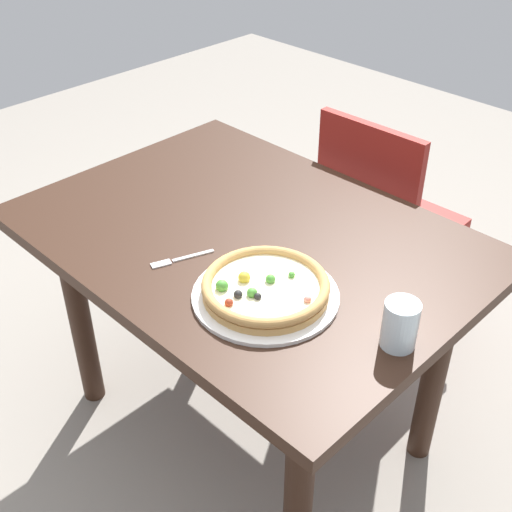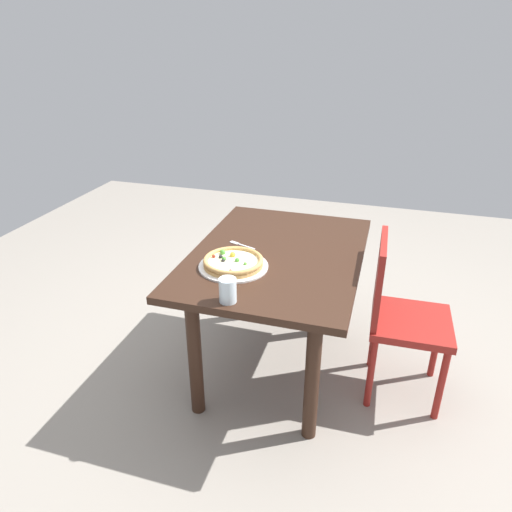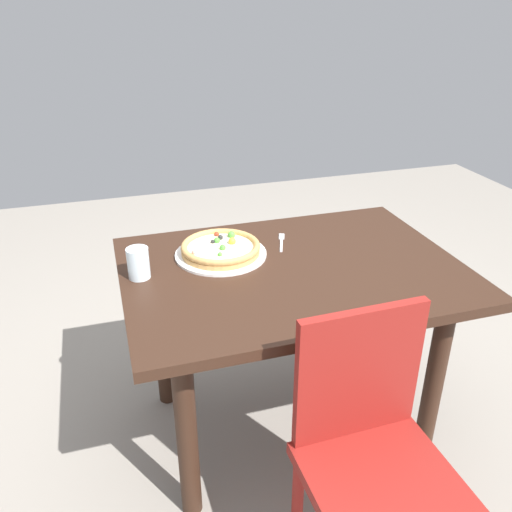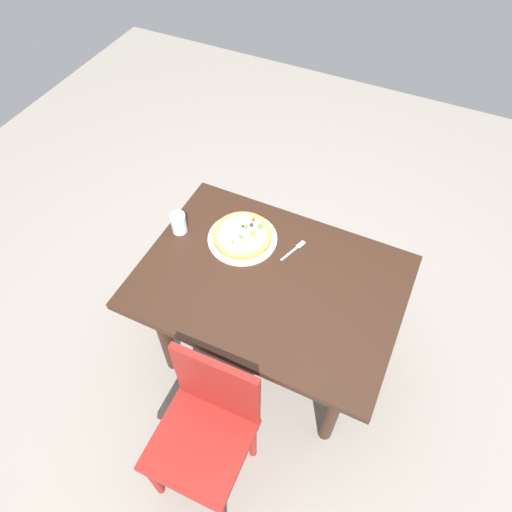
{
  "view_description": "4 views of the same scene",
  "coord_description": "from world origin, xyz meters",
  "px_view_note": "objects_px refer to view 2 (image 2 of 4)",
  "views": [
    {
      "loc": [
        -1.06,
        1.03,
        1.71
      ],
      "look_at": [
        -0.11,
        0.08,
        0.76
      ],
      "focal_mm": 46.54,
      "sensor_mm": 36.0,
      "label": 1
    },
    {
      "loc": [
        -2.15,
        -0.53,
        1.8
      ],
      "look_at": [
        -0.11,
        0.08,
        0.76
      ],
      "focal_mm": 32.79,
      "sensor_mm": 36.0,
      "label": 2
    },
    {
      "loc": [
        -0.62,
        -1.57,
        1.63
      ],
      "look_at": [
        -0.11,
        0.08,
        0.76
      ],
      "focal_mm": 36.96,
      "sensor_mm": 36.0,
      "label": 3
    },
    {
      "loc": [
        0.47,
        -1.16,
        2.5
      ],
      "look_at": [
        -0.11,
        0.08,
        0.76
      ],
      "focal_mm": 32.74,
      "sensor_mm": 36.0,
      "label": 4
    }
  ],
  "objects_px": {
    "fork": "(240,245)",
    "chair_near": "(399,313)",
    "pizza": "(233,262)",
    "dining_table": "(277,272)",
    "plate": "(233,266)",
    "drinking_glass": "(228,290)"
  },
  "relations": [
    {
      "from": "fork",
      "to": "drinking_glass",
      "type": "xyz_separation_m",
      "value": [
        -0.57,
        -0.13,
        0.05
      ]
    },
    {
      "from": "pizza",
      "to": "drinking_glass",
      "type": "distance_m",
      "value": 0.32
    },
    {
      "from": "fork",
      "to": "drinking_glass",
      "type": "bearing_deg",
      "value": 123.51
    },
    {
      "from": "chair_near",
      "to": "pizza",
      "type": "bearing_deg",
      "value": -76.03
    },
    {
      "from": "chair_near",
      "to": "pizza",
      "type": "height_order",
      "value": "chair_near"
    },
    {
      "from": "dining_table",
      "to": "plate",
      "type": "xyz_separation_m",
      "value": [
        -0.23,
        0.16,
        0.12
      ]
    },
    {
      "from": "dining_table",
      "to": "drinking_glass",
      "type": "bearing_deg",
      "value": 171.32
    },
    {
      "from": "pizza",
      "to": "plate",
      "type": "bearing_deg",
      "value": -118.61
    },
    {
      "from": "dining_table",
      "to": "chair_near",
      "type": "bearing_deg",
      "value": -90.14
    },
    {
      "from": "dining_table",
      "to": "pizza",
      "type": "xyz_separation_m",
      "value": [
        -0.23,
        0.17,
        0.14
      ]
    },
    {
      "from": "pizza",
      "to": "fork",
      "type": "bearing_deg",
      "value": 10.76
    },
    {
      "from": "pizza",
      "to": "drinking_glass",
      "type": "relative_size",
      "value": 2.7
    },
    {
      "from": "fork",
      "to": "chair_near",
      "type": "bearing_deg",
      "value": -161.99
    },
    {
      "from": "drinking_glass",
      "to": "dining_table",
      "type": "bearing_deg",
      "value": -8.68
    },
    {
      "from": "fork",
      "to": "plate",
      "type": "bearing_deg",
      "value": 121.27
    },
    {
      "from": "dining_table",
      "to": "fork",
      "type": "xyz_separation_m",
      "value": [
        0.03,
        0.21,
        0.12
      ]
    },
    {
      "from": "chair_near",
      "to": "pizza",
      "type": "xyz_separation_m",
      "value": [
        -0.22,
        0.82,
        0.29
      ]
    },
    {
      "from": "pizza",
      "to": "fork",
      "type": "distance_m",
      "value": 0.26
    },
    {
      "from": "dining_table",
      "to": "fork",
      "type": "bearing_deg",
      "value": 81.14
    },
    {
      "from": "dining_table",
      "to": "drinking_glass",
      "type": "height_order",
      "value": "drinking_glass"
    },
    {
      "from": "chair_near",
      "to": "fork",
      "type": "xyz_separation_m",
      "value": [
        0.04,
        0.87,
        0.26
      ]
    },
    {
      "from": "dining_table",
      "to": "plate",
      "type": "height_order",
      "value": "plate"
    }
  ]
}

